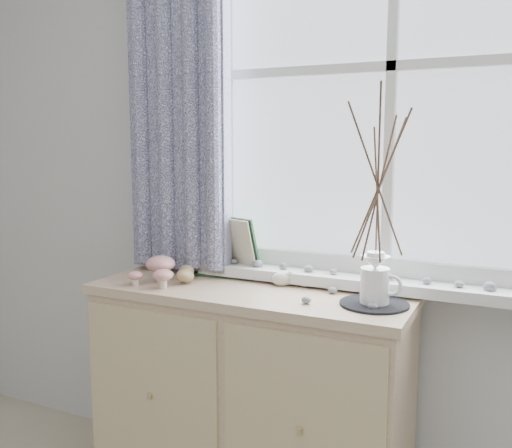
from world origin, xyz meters
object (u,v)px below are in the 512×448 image
object	(u,v)px
sideboard	(249,397)
toadstool_cluster	(158,268)
botanical_book	(218,246)
twig_pitcher	(378,180)

from	to	relation	value
sideboard	toadstool_cluster	size ratio (longest dim) A/B	6.38
sideboard	toadstool_cluster	bearing A→B (deg)	-165.82
sideboard	botanical_book	bearing A→B (deg)	149.11
botanical_book	toadstool_cluster	world-z (taller)	botanical_book
toadstool_cluster	twig_pitcher	xyz separation A→B (m)	(0.81, 0.07, 0.35)
toadstool_cluster	twig_pitcher	world-z (taller)	twig_pitcher
toadstool_cluster	twig_pitcher	distance (m)	0.89
botanical_book	toadstool_cluster	size ratio (longest dim) A/B	1.91
toadstool_cluster	twig_pitcher	size ratio (longest dim) A/B	0.26
sideboard	twig_pitcher	distance (m)	0.96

